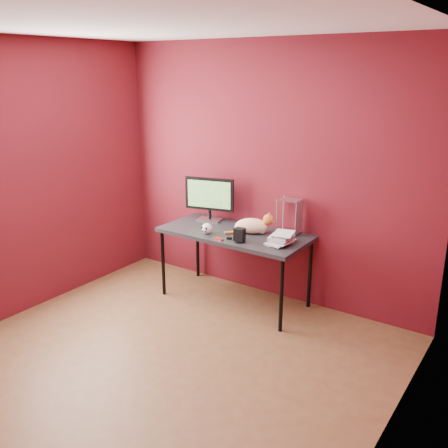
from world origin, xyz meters
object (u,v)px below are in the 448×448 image
Objects in this scene: monitor at (209,197)px; skull_mug at (207,228)px; desk at (235,237)px; cat at (252,226)px; speaker at (240,236)px; book_stack at (275,179)px.

monitor is 4.80× the size of skull_mug.
monitor is at bearing 157.96° from desk.
skull_mug is at bearing -133.36° from desk.
monitor is (-0.44, 0.18, 0.31)m from desk.
speaker is (0.03, -0.28, -0.02)m from cat.
desk is 0.30m from skull_mug.
monitor is 0.44× the size of book_stack.
cat reaches higher than skull_mug.
book_stack is at bearing -28.92° from monitor.
skull_mug is at bearing -167.24° from book_stack.
skull_mug is at bearing -72.00° from monitor.
cat is at bearing 88.04° from speaker.
desk is at bearing 176.47° from cat.
cat is at bearing 19.65° from desk.
speaker is 0.11× the size of book_stack.
skull_mug is (-0.19, -0.20, 0.11)m from desk.
desk is 0.22m from cat.
monitor reaches higher than speaker.
monitor is 0.78m from speaker.
speaker reaches higher than skull_mug.
book_stack is (0.90, -0.23, 0.34)m from monitor.
desk is 13.65× the size of skull_mug.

